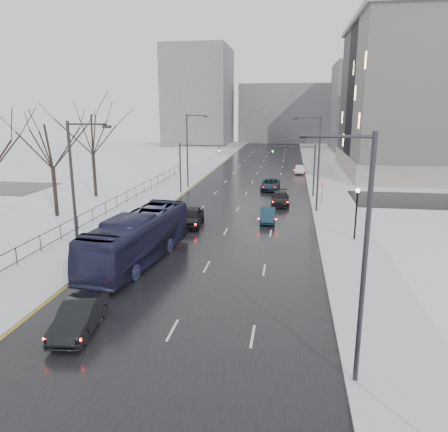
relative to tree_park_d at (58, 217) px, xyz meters
The scene contains 26 objects.
road 31.51m from the tree_park_d, 55.60° to the left, with size 16.00×150.00×0.04m, color black.
cross_road 22.65m from the tree_park_d, 38.19° to the left, with size 130.00×10.00×0.04m, color black.
sidewalk_left 27.01m from the tree_park_d, 74.32° to the left, with size 5.00×150.00×0.16m, color silver.
sidewalk_right 38.43m from the tree_park_d, 42.57° to the left, with size 5.00×150.00×0.16m, color silver.
park_strip 26.09m from the tree_park_d, 94.84° to the left, with size 14.00×150.00×0.12m, color white.
tree_park_d is the anchor object (origin of this frame).
tree_park_e 10.01m from the tree_park_d, 92.29° to the left, with size 9.45×9.45×13.50m, color black, non-canonical shape.
iron_fence 6.31m from the tree_park_d, 39.81° to the right, with size 0.06×70.00×1.30m.
streetlight_r_near 35.80m from the tree_park_d, 42.75° to the right, with size 2.95×0.25×10.00m.
streetlight_r_mid 27.24m from the tree_park_d, 13.01° to the left, with size 2.95×0.25×10.00m.
streetlight_l_near 17.90m from the tree_park_d, 55.47° to the right, with size 2.95×0.25×10.00m.
streetlight_l_far 21.17m from the tree_park_d, 61.85° to the left, with size 2.95×0.25×10.00m.
lamppost_r_mid 29.23m from the tree_park_d, ahead, with size 0.36×0.36×4.28m.
mast_signal_right 29.05m from the tree_park_d, 29.12° to the left, with size 6.10×0.33×6.50m.
mast_signal_left 17.96m from the tree_park_d, 53.20° to the left, with size 6.10×0.33×6.50m.
no_uturn_sign 28.88m from the tree_park_d, 20.32° to the left, with size 0.60×0.06×2.70m.
bldg_far_right 93.70m from the tree_park_d, 60.51° to the left, with size 24.00×20.00×22.00m, color slate.
bldg_far_left 92.17m from the tree_park_d, 92.64° to the left, with size 18.00×22.00×28.00m, color slate.
bldg_far_center 108.59m from the tree_park_d, 78.38° to the left, with size 30.00×18.00×18.00m, color slate.
sedan_left_near 25.51m from the tree_park_d, 58.55° to the right, with size 1.63×4.67×1.54m, color black.
bus 17.40m from the tree_park_d, 42.34° to the right, with size 2.97×12.70×3.54m, color #232444.
sedan_center_near 14.40m from the tree_park_d, ahead, with size 2.00×4.97×1.69m, color black.
sedan_right_near 21.34m from the tree_park_d, ahead, with size 1.43×4.11×1.35m, color #153041.
sedan_right_cross 27.61m from the tree_park_d, 41.26° to the left, with size 2.41×5.24×1.46m, color #132939.
sedan_right_far 24.03m from the tree_park_d, 21.80° to the left, with size 2.04×5.01×1.45m, color black.
sedan_right_distant 42.28m from the tree_park_d, 53.86° to the left, with size 1.43×4.10×1.35m, color white.
Camera 1 is at (5.51, -6.07, 10.79)m, focal length 35.00 mm.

